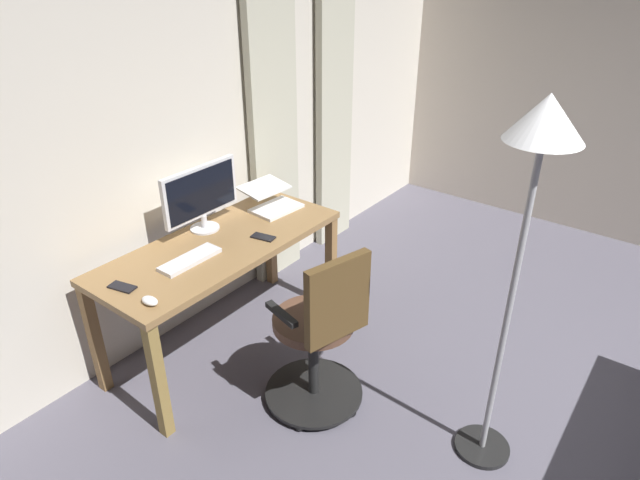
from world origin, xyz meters
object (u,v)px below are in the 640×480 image
object	(u,v)px
desk	(221,256)
cell_phone_face_up	(263,237)
computer_keyboard	(190,260)
office_chair	(320,337)
cell_phone_by_monitor	(122,287)
floor_lamp	(535,175)
computer_mouse	(150,301)
laptop	(272,200)
computer_monitor	(201,194)

from	to	relation	value
desk	cell_phone_face_up	world-z (taller)	cell_phone_face_up
computer_keyboard	cell_phone_face_up	distance (m)	0.47
office_chair	cell_phone_by_monitor	xyz separation A→B (m)	(0.58, -0.84, 0.28)
cell_phone_by_monitor	floor_lamp	world-z (taller)	floor_lamp
computer_mouse	desk	bearing A→B (deg)	-163.31
cell_phone_face_up	floor_lamp	distance (m)	1.68
computer_mouse	cell_phone_face_up	bearing A→B (deg)	-178.07
computer_keyboard	cell_phone_by_monitor	bearing A→B (deg)	-10.30
desk	office_chair	bearing A→B (deg)	85.49
computer_keyboard	computer_mouse	size ratio (longest dim) A/B	3.69
office_chair	floor_lamp	bearing A→B (deg)	-58.48
office_chair	floor_lamp	distance (m)	1.38
desk	laptop	bearing A→B (deg)	-172.11
computer_monitor	computer_keyboard	world-z (taller)	computer_monitor
computer_mouse	cell_phone_face_up	size ratio (longest dim) A/B	0.69
desk	computer_keyboard	xyz separation A→B (m)	(0.26, 0.03, 0.11)
desk	computer_monitor	world-z (taller)	computer_monitor
office_chair	computer_keyboard	bearing A→B (deg)	119.02
cell_phone_face_up	floor_lamp	size ratio (longest dim) A/B	0.08
cell_phone_face_up	computer_mouse	bearing A→B (deg)	-9.58
cell_phone_face_up	cell_phone_by_monitor	bearing A→B (deg)	-25.02
desk	computer_keyboard	size ratio (longest dim) A/B	4.19
desk	office_chair	distance (m)	0.82
floor_lamp	computer_monitor	bearing A→B (deg)	-86.01
computer_mouse	cell_phone_by_monitor	size ratio (longest dim) A/B	0.69
desk	computer_mouse	distance (m)	0.69
laptop	computer_mouse	size ratio (longest dim) A/B	3.53
computer_mouse	cell_phone_by_monitor	distance (m)	0.23
computer_keyboard	computer_mouse	bearing A→B (deg)	22.19
computer_keyboard	cell_phone_by_monitor	xyz separation A→B (m)	(0.39, -0.07, -0.01)
floor_lamp	office_chair	bearing A→B (deg)	-73.38
desk	floor_lamp	world-z (taller)	floor_lamp
laptop	cell_phone_face_up	distance (m)	0.43
cell_phone_by_monitor	cell_phone_face_up	distance (m)	0.87
laptop	computer_keyboard	bearing A→B (deg)	12.38
office_chair	laptop	size ratio (longest dim) A/B	2.86
desk	computer_monitor	xyz separation A→B (m)	(-0.06, -0.20, 0.33)
office_chair	computer_monitor	xyz separation A→B (m)	(-0.13, -1.00, 0.51)
computer_monitor	computer_keyboard	distance (m)	0.46
floor_lamp	computer_keyboard	bearing A→B (deg)	-74.55
computer_monitor	floor_lamp	xyz separation A→B (m)	(-0.13, 1.87, 0.54)
cell_phone_by_monitor	cell_phone_face_up	bearing A→B (deg)	152.87
office_chair	cell_phone_face_up	size ratio (longest dim) A/B	7.00
cell_phone_by_monitor	computer_monitor	bearing A→B (deg)	179.45
computer_monitor	computer_mouse	size ratio (longest dim) A/B	5.53
computer_monitor	desk	bearing A→B (deg)	72.36
computer_monitor	computer_keyboard	xyz separation A→B (m)	(0.32, 0.24, -0.22)
laptop	cell_phone_face_up	size ratio (longest dim) A/B	2.45
desk	floor_lamp	distance (m)	1.89
office_chair	desk	bearing A→B (deg)	100.39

